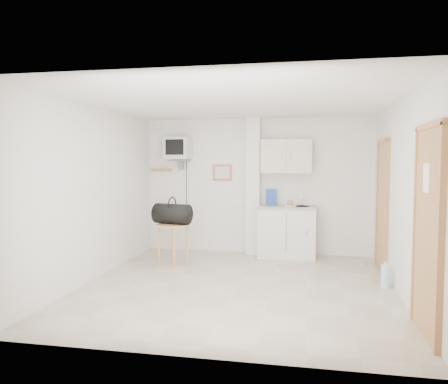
% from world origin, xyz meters
% --- Properties ---
extents(ground, '(4.50, 4.50, 0.00)m').
position_xyz_m(ground, '(0.00, 0.00, 0.00)').
color(ground, '#B6A88F').
rests_on(ground, ground).
extents(room_envelope, '(4.24, 4.54, 2.55)m').
position_xyz_m(room_envelope, '(0.24, 0.09, 1.54)').
color(room_envelope, white).
rests_on(room_envelope, ground).
extents(kitchenette, '(1.03, 0.58, 2.10)m').
position_xyz_m(kitchenette, '(0.57, 2.00, 0.80)').
color(kitchenette, silver).
rests_on(kitchenette, ground).
extents(crt_television, '(0.44, 0.45, 2.15)m').
position_xyz_m(crt_television, '(-1.45, 2.02, 1.94)').
color(crt_television, slate).
rests_on(crt_television, ground).
extents(round_table, '(0.54, 0.54, 0.69)m').
position_xyz_m(round_table, '(-1.22, 0.96, 0.57)').
color(round_table, tan).
rests_on(round_table, ground).
extents(duffel_bag, '(0.66, 0.46, 0.45)m').
position_xyz_m(duffel_bag, '(-1.24, 0.99, 0.85)').
color(duffel_bag, black).
rests_on(duffel_bag, round_table).
extents(water_bottle, '(0.12, 0.12, 0.35)m').
position_xyz_m(water_bottle, '(1.98, 0.29, 0.16)').
color(water_bottle, '#B3DDF7').
rests_on(water_bottle, ground).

